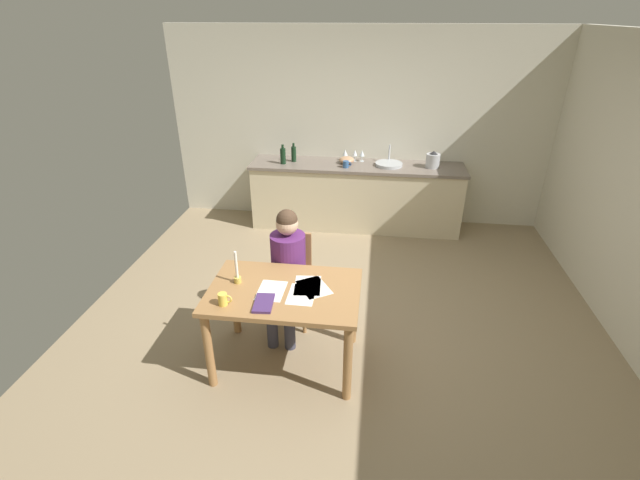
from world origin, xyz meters
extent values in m
cube|color=#937F60|center=(0.00, 0.00, -0.02)|extent=(5.20, 5.20, 0.04)
cube|color=beige|center=(0.00, 2.60, 1.30)|extent=(5.20, 0.12, 2.60)
cube|color=beige|center=(0.00, 2.24, 0.43)|extent=(2.82, 0.60, 0.86)
cube|color=#72665B|center=(0.00, 2.24, 0.88)|extent=(2.86, 0.64, 0.04)
cube|color=#9E7042|center=(-0.42, -0.63, 0.73)|extent=(1.22, 0.81, 0.04)
cylinder|color=#9E7042|center=(-0.97, -0.97, 0.35)|extent=(0.07, 0.07, 0.71)
cylinder|color=#9E7042|center=(0.13, -0.97, 0.35)|extent=(0.07, 0.07, 0.71)
cylinder|color=#9E7042|center=(-0.97, -0.28, 0.35)|extent=(0.07, 0.07, 0.71)
cylinder|color=#9E7042|center=(0.13, -0.28, 0.35)|extent=(0.07, 0.07, 0.71)
cube|color=#9E7042|center=(-0.49, -0.04, 0.47)|extent=(0.41, 0.41, 0.04)
cube|color=#9E7042|center=(-0.49, 0.14, 0.68)|extent=(0.36, 0.04, 0.40)
cylinder|color=#9E7042|center=(-0.67, -0.21, 0.23)|extent=(0.04, 0.04, 0.46)
cylinder|color=#9E7042|center=(-0.33, -0.22, 0.23)|extent=(0.04, 0.04, 0.46)
cylinder|color=#9E7042|center=(-0.66, 0.13, 0.23)|extent=(0.04, 0.04, 0.46)
cylinder|color=#9E7042|center=(-0.32, 0.12, 0.23)|extent=(0.04, 0.04, 0.46)
cylinder|color=#592666|center=(-0.49, -0.06, 0.70)|extent=(0.33, 0.33, 0.50)
sphere|color=#D8AD8C|center=(-0.49, -0.06, 1.06)|extent=(0.20, 0.20, 0.20)
sphere|color=#473323|center=(-0.49, -0.06, 1.10)|extent=(0.19, 0.19, 0.19)
cylinder|color=#383847|center=(-0.58, -0.25, 0.45)|extent=(0.14, 0.38, 0.13)
cylinder|color=#383847|center=(-0.58, -0.44, 0.23)|extent=(0.10, 0.10, 0.45)
cylinder|color=#383847|center=(-0.42, -0.26, 0.45)|extent=(0.14, 0.38, 0.13)
cylinder|color=#383847|center=(-0.42, -0.45, 0.23)|extent=(0.10, 0.10, 0.45)
cylinder|color=#F2CC4C|center=(-0.83, -0.89, 0.80)|extent=(0.07, 0.07, 0.10)
torus|color=#F2CC4C|center=(-0.79, -0.89, 0.80)|extent=(0.07, 0.01, 0.07)
cylinder|color=gold|center=(-0.81, -0.58, 0.77)|extent=(0.06, 0.06, 0.05)
cylinder|color=white|center=(-0.81, -0.58, 0.92)|extent=(0.02, 0.02, 0.24)
cube|color=#462C62|center=(-0.53, -0.85, 0.76)|extent=(0.16, 0.25, 0.02)
cube|color=white|center=(-0.24, -0.55, 0.75)|extent=(0.24, 0.31, 0.00)
cube|color=white|center=(-0.51, -0.66, 0.75)|extent=(0.21, 0.30, 0.00)
cube|color=white|center=(-0.26, -0.68, 0.75)|extent=(0.21, 0.30, 0.00)
cube|color=white|center=(-0.18, -0.57, 0.75)|extent=(0.34, 0.36, 0.00)
cylinder|color=#B2B7BC|center=(0.42, 2.24, 0.92)|extent=(0.36, 0.36, 0.04)
cylinder|color=silver|center=(0.42, 2.40, 1.02)|extent=(0.02, 0.02, 0.24)
cylinder|color=black|center=(-0.99, 2.15, 1.00)|extent=(0.07, 0.07, 0.21)
cylinder|color=black|center=(-0.99, 2.15, 1.13)|extent=(0.03, 0.03, 0.05)
cylinder|color=black|center=(-0.86, 2.27, 1.00)|extent=(0.07, 0.07, 0.20)
cylinder|color=black|center=(-0.86, 2.27, 1.13)|extent=(0.03, 0.03, 0.05)
ellipsoid|color=tan|center=(-0.14, 2.27, 0.95)|extent=(0.20, 0.20, 0.09)
cylinder|color=#B7BABF|center=(0.99, 2.24, 0.99)|extent=(0.18, 0.18, 0.18)
cone|color=#262628|center=(0.99, 2.24, 1.10)|extent=(0.11, 0.11, 0.04)
cylinder|color=silver|center=(0.06, 2.39, 0.90)|extent=(0.06, 0.06, 0.00)
cylinder|color=silver|center=(0.06, 2.39, 0.94)|extent=(0.01, 0.01, 0.07)
cone|color=silver|center=(0.06, 2.39, 1.01)|extent=(0.07, 0.07, 0.08)
cylinder|color=silver|center=(-0.04, 2.39, 0.90)|extent=(0.06, 0.06, 0.00)
cylinder|color=silver|center=(-0.04, 2.39, 0.94)|extent=(0.01, 0.01, 0.07)
cone|color=silver|center=(-0.04, 2.39, 1.01)|extent=(0.07, 0.07, 0.08)
cylinder|color=silver|center=(-0.17, 2.39, 0.90)|extent=(0.06, 0.06, 0.00)
cylinder|color=silver|center=(-0.17, 2.39, 0.94)|extent=(0.01, 0.01, 0.07)
cone|color=silver|center=(-0.17, 2.39, 1.01)|extent=(0.07, 0.07, 0.08)
cylinder|color=#33598C|center=(-0.14, 2.09, 0.94)|extent=(0.08, 0.08, 0.09)
torus|color=#33598C|center=(-0.09, 2.09, 0.95)|extent=(0.06, 0.01, 0.06)
camera|label=1|loc=(0.26, -3.55, 2.73)|focal=24.99mm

